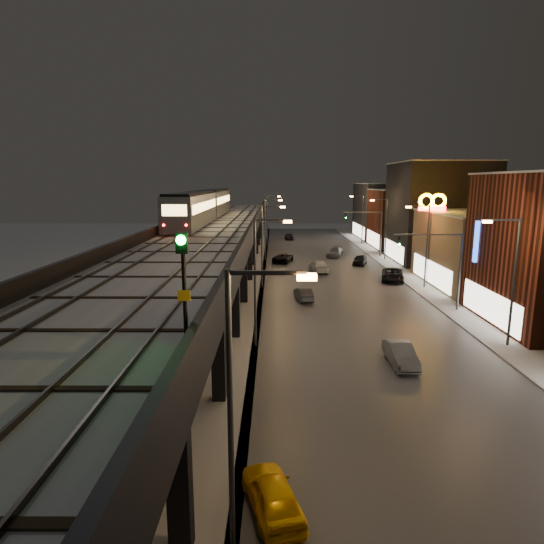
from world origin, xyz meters
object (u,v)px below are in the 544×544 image
object	(u,v)px
rail_signal	(183,265)
car_onc_red	(360,260)
car_near_white	(303,294)
car_mid_silver	(283,258)
car_far_white	(289,236)
subway_train	(205,205)
car_mid_dark	(319,267)
car_taxi	(272,495)
car_onc_silver	(401,355)
car_onc_white	(335,253)
car_onc_dark	(393,275)

from	to	relation	value
rail_signal	car_onc_red	size ratio (longest dim) A/B	0.81
car_near_white	car_mid_silver	xyz separation A→B (m)	(-1.57, 21.39, 0.05)
car_mid_silver	car_far_white	bearing A→B (deg)	-77.21
subway_train	car_mid_dark	world-z (taller)	subway_train
car_onc_red	subway_train	bearing A→B (deg)	-154.96
rail_signal	car_taxi	xyz separation A→B (m)	(2.64, 0.82, -8.31)
subway_train	rail_signal	world-z (taller)	subway_train
car_onc_red	car_onc_silver	bearing A→B (deg)	-77.70
rail_signal	car_taxi	bearing A→B (deg)	17.28
subway_train	car_onc_silver	world-z (taller)	subway_train
subway_train	car_onc_red	size ratio (longest dim) A/B	9.12
car_mid_dark	car_onc_white	xyz separation A→B (m)	(3.64, 12.06, -0.03)
car_near_white	car_mid_dark	size ratio (longest dim) A/B	0.74
car_mid_silver	car_onc_silver	xyz separation A→B (m)	(6.68, -37.33, 0.01)
subway_train	car_mid_silver	size ratio (longest dim) A/B	7.80
car_near_white	car_onc_red	world-z (taller)	car_onc_red
car_far_white	car_onc_white	world-z (taller)	car_onc_white
subway_train	car_mid_dark	xyz separation A→B (m)	(14.84, -2.81, -7.72)
rail_signal	car_onc_dark	size ratio (longest dim) A/B	0.63
car_mid_dark	car_onc_silver	bearing A→B (deg)	89.93
rail_signal	car_far_white	distance (m)	78.00
car_mid_dark	car_onc_silver	world-z (taller)	car_mid_dark
car_mid_dark	car_onc_silver	size ratio (longest dim) A/B	1.22
rail_signal	car_onc_silver	size ratio (longest dim) A/B	0.80
rail_signal	car_mid_dark	world-z (taller)	rail_signal
car_mid_silver	car_onc_white	world-z (taller)	car_onc_white
car_onc_dark	car_onc_white	distance (m)	18.13
car_near_white	car_onc_dark	distance (m)	14.02
car_onc_red	car_onc_white	bearing A→B (deg)	129.32
car_mid_dark	car_onc_dark	size ratio (longest dim) A/B	0.95
car_far_white	car_onc_white	size ratio (longest dim) A/B	0.84
car_mid_dark	car_onc_dark	world-z (taller)	car_onc_dark
subway_train	car_onc_silver	bearing A→B (deg)	-62.67
car_mid_silver	car_onc_dark	bearing A→B (deg)	151.26
car_onc_red	car_far_white	bearing A→B (deg)	126.46
car_taxi	car_onc_dark	distance (m)	40.22
car_onc_silver	car_onc_dark	world-z (taller)	car_onc_dark
car_onc_dark	car_onc_red	bearing A→B (deg)	113.39
car_far_white	car_onc_red	size ratio (longest dim) A/B	0.99
car_near_white	car_mid_dark	distance (m)	14.57
car_mid_silver	car_near_white	bearing A→B (deg)	110.72
car_onc_white	car_far_white	bearing A→B (deg)	126.39
car_onc_red	car_near_white	bearing A→B (deg)	-96.38
rail_signal	car_mid_dark	xyz separation A→B (m)	(8.44, 44.10, -8.24)
car_onc_white	car_onc_red	distance (m)	7.40
car_onc_dark	car_near_white	bearing A→B (deg)	-127.65
subway_train	car_taxi	xyz separation A→B (m)	(9.04, -46.09, -7.79)
car_taxi	car_onc_red	world-z (taller)	car_onc_red
car_near_white	car_onc_dark	bearing A→B (deg)	-149.86
car_far_white	car_onc_red	distance (m)	29.52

